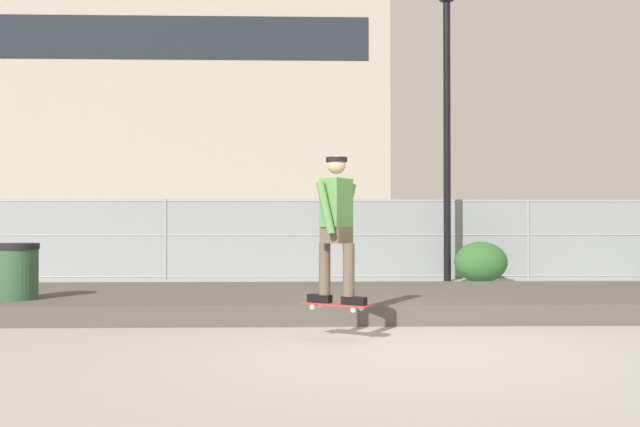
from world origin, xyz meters
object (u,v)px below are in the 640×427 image
Objects in this scene: street_lamp at (447,97)px; shrub_left at (481,262)px; skater at (337,220)px; skateboard at (337,305)px; trash_bin at (16,281)px; parked_car_near at (265,240)px.

street_lamp reaches higher than shrub_left.
skateboard is at bearing -90.00° from skater.
shrub_left reaches higher than skateboard.
skateboard is 8.17m from shrub_left.
skater reaches higher than trash_bin.
parked_car_near reaches higher than shrub_left.
skater is 0.37× the size of parked_car_near.
shrub_left is at bearing 64.31° from skateboard.
parked_car_near is at bearing 97.09° from skateboard.
street_lamp reaches higher than skateboard.
parked_car_near is (-4.22, 3.22, -3.28)m from street_lamp.
parked_car_near is (-1.35, 10.88, 0.44)m from skateboard.
skater is at bearing -22.63° from trash_bin.
trash_bin reaches higher than shrub_left.
skater is at bearing -110.51° from street_lamp.
parked_car_near is at bearing 144.25° from shrub_left.
skater is 10.98m from parked_car_near.
skater is at bearing -82.91° from parked_car_near.
trash_bin is at bearing 157.37° from skater.
street_lamp is at bearing -37.37° from parked_car_near.
skater is 4.67m from trash_bin.
trash_bin is (-2.89, -9.11, -0.32)m from parked_car_near.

